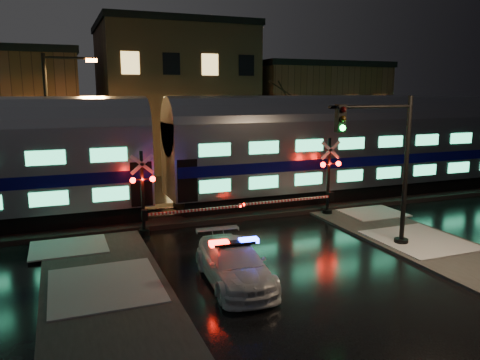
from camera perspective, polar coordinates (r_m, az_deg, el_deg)
name	(u,v)px	position (r m, az deg, el deg)	size (l,w,h in m)	color
ground	(252,240)	(20.58, 1.50, -7.32)	(120.00, 120.00, 0.00)	black
ballast	(216,211)	(25.05, -2.95, -3.75)	(90.00, 4.20, 0.24)	black
sidewalk_left	(116,330)	(13.63, -14.85, -17.27)	(4.00, 20.00, 0.12)	#2D2D2D
sidewalk_right	(478,266)	(19.59, 26.98, -9.29)	(4.00, 20.00, 0.12)	#2D2D2D
building_mid	(173,99)	(41.66, -8.11, 9.77)	(12.00, 11.00, 11.50)	brown
building_right	(307,114)	(46.02, 8.19, 7.98)	(12.00, 10.00, 8.50)	#562E21
train	(158,153)	(23.67, -10.02, 3.31)	(51.00, 3.12, 5.92)	black
police_car	(234,264)	(15.94, -0.72, -10.16)	(2.26, 4.87, 1.54)	white
crossing_signal_right	(323,185)	(24.34, 10.10, -0.57)	(5.73, 0.65, 4.06)	black
crossing_signal_left	(152,201)	(21.21, -10.73, -2.53)	(5.41, 0.64, 3.83)	black
traffic_light	(387,170)	(19.54, 17.48, 1.20)	(4.02, 0.71, 6.22)	black
streetlight	(54,121)	(27.07, -21.76, 6.66)	(2.79, 0.29, 8.34)	black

